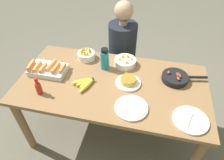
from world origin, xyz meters
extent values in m
plane|color=#666051|center=(0.00, 0.00, 0.00)|extent=(14.00, 14.00, 0.00)
cube|color=olive|center=(0.00, 0.00, 0.69)|extent=(1.61, 0.83, 0.03)
cylinder|color=olive|center=(-0.74, -0.35, 0.34)|extent=(0.07, 0.07, 0.67)
cylinder|color=olive|center=(-0.74, 0.35, 0.34)|extent=(0.07, 0.07, 0.67)
cylinder|color=olive|center=(0.74, 0.35, 0.34)|extent=(0.07, 0.07, 0.67)
ellipsoid|color=yellow|center=(-0.24, -0.06, 0.73)|extent=(0.19, 0.13, 0.04)
ellipsoid|color=yellow|center=(-0.22, -0.07, 0.72)|extent=(0.15, 0.13, 0.03)
ellipsoid|color=yellow|center=(-0.20, -0.08, 0.72)|extent=(0.11, 0.15, 0.03)
ellipsoid|color=yellow|center=(-0.19, -0.10, 0.73)|extent=(0.10, 0.19, 0.04)
cylinder|color=#4C3819|center=(-0.16, -0.02, 0.73)|extent=(0.02, 0.02, 0.04)
cube|color=silver|center=(-0.59, 0.01, 0.73)|extent=(0.32, 0.21, 0.05)
cube|color=#ED8E4C|center=(-0.72, -0.02, 0.78)|extent=(0.04, 0.13, 0.05)
cube|color=#ED8E4C|center=(-0.67, -0.02, 0.77)|extent=(0.03, 0.13, 0.04)
cube|color=#ED8E4C|center=(-0.61, -0.02, 0.77)|extent=(0.02, 0.12, 0.04)
cube|color=#ED8E4C|center=(-0.56, 0.03, 0.77)|extent=(0.04, 0.16, 0.04)
cube|color=#ED8E4C|center=(-0.50, 0.00, 0.78)|extent=(0.03, 0.14, 0.04)
cube|color=#ED8E4C|center=(-0.45, 0.01, 0.77)|extent=(0.03, 0.12, 0.04)
cylinder|color=black|center=(0.52, 0.15, 0.71)|extent=(0.22, 0.22, 0.01)
cylinder|color=black|center=(0.52, 0.15, 0.74)|extent=(0.22, 0.22, 0.04)
cylinder|color=black|center=(0.70, 0.19, 0.75)|extent=(0.17, 0.06, 0.02)
ellipsoid|color=brown|center=(0.53, 0.16, 0.77)|extent=(0.04, 0.04, 0.03)
ellipsoid|color=brown|center=(0.46, 0.16, 0.77)|extent=(0.03, 0.04, 0.03)
ellipsoid|color=brown|center=(0.54, 0.10, 0.77)|extent=(0.04, 0.05, 0.03)
ellipsoid|color=brown|center=(0.54, 0.14, 0.78)|extent=(0.05, 0.05, 0.03)
ellipsoid|color=brown|center=(0.55, 0.13, 0.77)|extent=(0.05, 0.04, 0.03)
cylinder|color=white|center=(0.14, 0.02, 0.72)|extent=(0.21, 0.21, 0.02)
cylinder|color=gold|center=(0.14, 0.02, 0.74)|extent=(0.14, 0.14, 0.04)
cylinder|color=#AB7427|center=(0.14, 0.02, 0.76)|extent=(0.13, 0.13, 0.00)
cylinder|color=white|center=(0.63, -0.26, 0.72)|extent=(0.25, 0.25, 0.02)
cylinder|color=#B2B2B7|center=(0.62, -0.28, 0.73)|extent=(0.04, 0.11, 0.01)
cube|color=#B2B2B7|center=(0.64, -0.20, 0.73)|extent=(0.04, 0.05, 0.00)
cylinder|color=white|center=(0.20, -0.24, 0.72)|extent=(0.25, 0.25, 0.02)
cylinder|color=#B2B2B7|center=(0.21, -0.28, 0.73)|extent=(0.11, 0.05, 0.01)
cube|color=#B2B2B7|center=(0.14, -0.25, 0.73)|extent=(0.05, 0.04, 0.00)
cylinder|color=white|center=(-0.32, 0.29, 0.74)|extent=(0.17, 0.17, 0.07)
cone|color=#F4A819|center=(-0.29, 0.29, 0.79)|extent=(0.03, 0.04, 0.05)
cone|color=#F4A819|center=(-0.29, 0.31, 0.80)|extent=(0.05, 0.06, 0.06)
cone|color=#F4A819|center=(-0.33, 0.33, 0.79)|extent=(0.04, 0.03, 0.05)
cone|color=#F4A819|center=(-0.35, 0.32, 0.79)|extent=(0.05, 0.05, 0.06)
cone|color=#F4A819|center=(-0.36, 0.29, 0.80)|extent=(0.04, 0.06, 0.07)
cone|color=#F4A819|center=(-0.36, 0.25, 0.80)|extent=(0.04, 0.04, 0.06)
cone|color=#F4A819|center=(-0.32, 0.25, 0.79)|extent=(0.04, 0.04, 0.05)
cone|color=#F4A819|center=(-0.30, 0.25, 0.79)|extent=(0.04, 0.04, 0.05)
cylinder|color=white|center=(0.06, 0.27, 0.74)|extent=(0.20, 0.20, 0.06)
cone|color=#F4A819|center=(0.12, 0.28, 0.78)|extent=(0.03, 0.03, 0.04)
cone|color=#F4A819|center=(0.08, 0.31, 0.79)|extent=(0.06, 0.05, 0.05)
cone|color=#F4A819|center=(0.04, 0.29, 0.78)|extent=(0.06, 0.06, 0.05)
cone|color=#F4A819|center=(0.02, 0.25, 0.78)|extent=(0.04, 0.05, 0.04)
cone|color=#F4A819|center=(0.09, 0.21, 0.78)|extent=(0.05, 0.05, 0.04)
cylinder|color=teal|center=(-0.11, 0.18, 0.80)|extent=(0.08, 0.08, 0.18)
cylinder|color=black|center=(-0.11, 0.18, 0.90)|extent=(0.06, 0.06, 0.03)
cylinder|color=#B72814|center=(-0.53, -0.25, 0.76)|extent=(0.05, 0.05, 0.10)
cone|color=#B72814|center=(-0.53, -0.25, 0.82)|extent=(0.05, 0.05, 0.03)
cylinder|color=red|center=(-0.53, -0.25, 0.85)|extent=(0.03, 0.03, 0.03)
cube|color=black|center=(-0.03, 0.62, 0.21)|extent=(0.33, 0.33, 0.42)
cylinder|color=#1E232D|center=(-0.03, 0.62, 0.68)|extent=(0.30, 0.30, 0.51)
cylinder|color=tan|center=(-0.03, 0.62, 0.96)|extent=(0.08, 0.08, 0.05)
sphere|color=tan|center=(-0.03, 0.62, 1.08)|extent=(0.19, 0.19, 0.19)
camera|label=1|loc=(0.28, -1.21, 1.87)|focal=32.00mm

